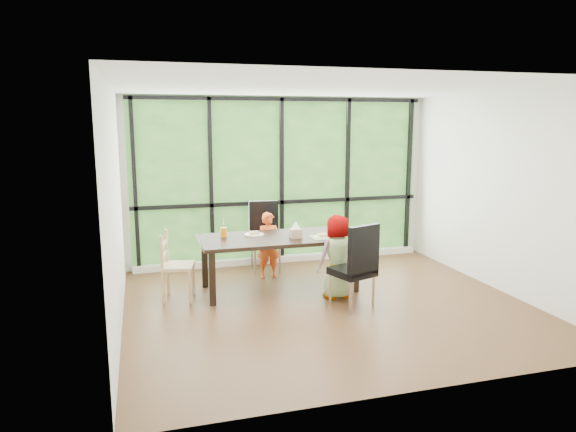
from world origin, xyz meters
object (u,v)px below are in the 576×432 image
(child_toddler, at_px, (269,245))
(dining_table, at_px, (279,263))
(plate_far, at_px, (254,235))
(tissue_box, at_px, (296,233))
(plate_near, at_px, (323,237))
(orange_cup, at_px, (224,232))
(chair_interior_leather, at_px, (352,265))
(green_cup, at_px, (347,233))
(chair_window_leather, at_px, (265,237))
(child_older, at_px, (337,257))
(white_mug, at_px, (343,229))
(chair_end_beech, at_px, (178,266))

(child_toddler, bearing_deg, dining_table, -88.67)
(plate_far, bearing_deg, tissue_box, -32.09)
(plate_near, distance_m, orange_cup, 1.35)
(plate_far, xyz_separation_m, orange_cup, (-0.42, -0.01, 0.06))
(plate_far, distance_m, orange_cup, 0.43)
(chair_interior_leather, bearing_deg, green_cup, -125.79)
(child_toddler, bearing_deg, chair_window_leather, 86.35)
(chair_window_leather, relative_size, tissue_box, 7.43)
(dining_table, distance_m, plate_far, 0.53)
(child_older, xyz_separation_m, plate_near, (-0.07, 0.36, 0.20))
(green_cup, bearing_deg, chair_interior_leather, -106.46)
(orange_cup, height_order, white_mug, orange_cup)
(child_toddler, xyz_separation_m, tissue_box, (0.20, -0.72, 0.32))
(chair_interior_leather, bearing_deg, dining_table, -72.41)
(chair_window_leather, height_order, orange_cup, chair_window_leather)
(plate_far, relative_size, white_mug, 3.72)
(chair_interior_leather, xyz_separation_m, plate_near, (-0.13, 0.74, 0.22))
(white_mug, bearing_deg, chair_window_leather, 137.77)
(plate_near, bearing_deg, chair_end_beech, 175.39)
(plate_near, bearing_deg, dining_table, 161.30)
(child_toddler, bearing_deg, orange_cup, -149.52)
(chair_window_leather, xyz_separation_m, orange_cup, (-0.76, -0.75, 0.28))
(child_older, bearing_deg, plate_near, -87.40)
(chair_end_beech, xyz_separation_m, green_cup, (2.26, -0.24, 0.36))
(tissue_box, bearing_deg, plate_far, 147.91)
(child_older, distance_m, white_mug, 0.74)
(plate_far, xyz_separation_m, plate_near, (0.87, -0.38, -0.00))
(chair_end_beech, bearing_deg, white_mug, -74.79)
(child_older, xyz_separation_m, green_cup, (0.25, 0.27, 0.25))
(chair_end_beech, bearing_deg, orange_cup, -59.00)
(dining_table, distance_m, child_older, 0.86)
(chair_end_beech, bearing_deg, child_older, -91.72)
(chair_end_beech, relative_size, plate_near, 4.32)
(child_toddler, bearing_deg, chair_interior_leather, -63.95)
(chair_end_beech, bearing_deg, tissue_box, -80.90)
(orange_cup, bearing_deg, chair_interior_leather, -37.73)
(chair_window_leather, height_order, child_toddler, chair_window_leather)
(chair_interior_leather, bearing_deg, chair_window_leather, -89.52)
(child_older, bearing_deg, orange_cup, -36.76)
(child_older, xyz_separation_m, tissue_box, (-0.44, 0.42, 0.26))
(white_mug, bearing_deg, child_toddler, 152.06)
(chair_interior_leather, distance_m, orange_cup, 1.83)
(white_mug, height_order, tissue_box, tissue_box)
(tissue_box, bearing_deg, child_older, -43.58)
(orange_cup, distance_m, green_cup, 1.68)
(dining_table, distance_m, white_mug, 1.06)
(green_cup, xyz_separation_m, tissue_box, (-0.69, 0.15, 0.01))
(dining_table, relative_size, child_older, 1.94)
(tissue_box, bearing_deg, child_toddler, 105.54)
(green_cup, distance_m, tissue_box, 0.71)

